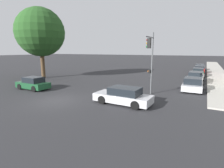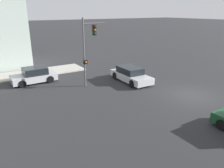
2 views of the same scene
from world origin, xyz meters
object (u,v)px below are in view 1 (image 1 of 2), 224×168
crossing_car_0 (33,83)px  parked_car_0 (193,84)px  crossing_car_1 (123,96)px  parked_car_3 (200,70)px  parked_car_1 (196,77)px  parked_car_2 (198,73)px  traffic_signal (150,56)px  street_tree (40,32)px  parked_car_4 (200,67)px

crossing_car_0 → parked_car_0: parked_car_0 is taller
crossing_car_1 → parked_car_3: parked_car_3 is taller
parked_car_1 → parked_car_2: bearing=1.4°
parked_car_0 → parked_car_3: bearing=-1.2°
parked_car_3 → traffic_signal: bearing=170.2°
parked_car_3 → parked_car_2: bearing=179.7°
parked_car_1 → parked_car_3: parked_car_1 is taller
street_tree → parked_car_3: street_tree is taller
traffic_signal → parked_car_2: 16.46m
parked_car_1 → parked_car_2: (0.06, 6.05, -0.02)m
traffic_signal → parked_car_4: bearing=-94.7°
crossing_car_0 → parked_car_4: crossing_car_0 is taller
parked_car_0 → parked_car_2: parked_car_2 is taller
parked_car_0 → crossing_car_1: bearing=148.9°
traffic_signal → crossing_car_1: bearing=78.8°
crossing_car_0 → parked_car_4: size_ratio=0.92×
street_tree → parked_car_2: size_ratio=2.80×
traffic_signal → crossing_car_0: (-12.22, -3.63, -3.18)m
parked_car_0 → crossing_car_0: bearing=115.2°
crossing_car_1 → parked_car_4: (4.66, 30.35, -0.02)m
traffic_signal → parked_car_2: bearing=-100.2°
parked_car_4 → crossing_car_1: bearing=170.5°
crossing_car_0 → parked_car_4: bearing=-117.3°
crossing_car_0 → parked_car_2: (15.96, 19.35, 0.03)m
crossing_car_1 → parked_car_0: (4.66, 7.93, 0.01)m
parked_car_0 → parked_car_4: parked_car_0 is taller
parked_car_0 → parked_car_4: 22.41m
crossing_car_0 → parked_car_0: 17.65m
parked_car_2 → parked_car_0: bearing=178.9°
crossing_car_1 → parked_car_3: 25.11m
parked_car_1 → parked_car_4: bearing=2.0°
parked_car_1 → parked_car_3: (0.14, 11.10, -0.01)m
crossing_car_1 → crossing_car_0: bearing=0.6°
crossing_car_1 → parked_car_3: size_ratio=1.09×
parked_car_3 → crossing_car_0: bearing=147.3°
parked_car_0 → parked_car_2: size_ratio=1.06×
crossing_car_1 → parked_car_2: size_ratio=1.24×
street_tree → crossing_car_1: 19.33m
street_tree → parked_car_1: size_ratio=2.20×
traffic_signal → parked_car_1: (3.68, 9.67, -3.13)m
street_tree → parked_car_4: bearing=47.6°
traffic_signal → parked_car_0: 6.32m
parked_car_1 → parked_car_3: size_ratio=1.11×
crossing_car_1 → parked_car_1: 14.33m
parked_car_0 → parked_car_1: bearing=-0.9°
crossing_car_0 → parked_car_2: size_ratio=1.01×
street_tree → parked_car_0: 22.60m
crossing_car_0 → crossing_car_1: size_ratio=0.81×
traffic_signal → crossing_car_1: traffic_signal is taller
crossing_car_1 → parked_car_4: bearing=-96.9°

